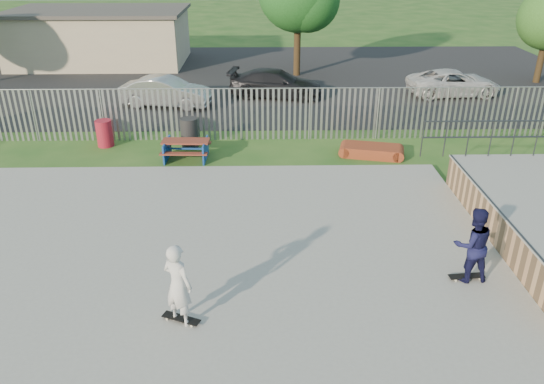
{
  "coord_description": "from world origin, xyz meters",
  "views": [
    {
      "loc": [
        1.79,
        -10.35,
        7.05
      ],
      "look_at": [
        2.04,
        2.0,
        1.1
      ],
      "focal_mm": 35.0,
      "sensor_mm": 36.0,
      "label": 1
    }
  ],
  "objects_px": {
    "car_white": "(454,83)",
    "trash_bin_red": "(105,133)",
    "funbox": "(371,151)",
    "trash_bin_grey": "(189,132)",
    "skater_navy": "(473,245)",
    "car_silver": "(166,92)",
    "skater_white": "(178,285)",
    "picnic_table": "(186,149)",
    "car_dark": "(276,84)"
  },
  "relations": [
    {
      "from": "trash_bin_grey",
      "to": "picnic_table",
      "type": "bearing_deg",
      "value": -88.8
    },
    {
      "from": "trash_bin_red",
      "to": "skater_white",
      "type": "relative_size",
      "value": 0.56
    },
    {
      "from": "picnic_table",
      "to": "trash_bin_red",
      "type": "height_order",
      "value": "trash_bin_red"
    },
    {
      "from": "picnic_table",
      "to": "trash_bin_grey",
      "type": "relative_size",
      "value": 1.55
    },
    {
      "from": "picnic_table",
      "to": "car_silver",
      "type": "relative_size",
      "value": 0.41
    },
    {
      "from": "car_silver",
      "to": "car_dark",
      "type": "distance_m",
      "value": 5.25
    },
    {
      "from": "picnic_table",
      "to": "car_silver",
      "type": "xyz_separation_m",
      "value": [
        -1.69,
        6.42,
        0.34
      ]
    },
    {
      "from": "car_white",
      "to": "skater_white",
      "type": "relative_size",
      "value": 2.54
    },
    {
      "from": "car_white",
      "to": "trash_bin_grey",
      "type": "bearing_deg",
      "value": 114.79
    },
    {
      "from": "skater_white",
      "to": "trash_bin_grey",
      "type": "bearing_deg",
      "value": -51.2
    },
    {
      "from": "trash_bin_red",
      "to": "skater_white",
      "type": "bearing_deg",
      "value": -67.84
    },
    {
      "from": "car_dark",
      "to": "skater_white",
      "type": "height_order",
      "value": "skater_white"
    },
    {
      "from": "trash_bin_grey",
      "to": "car_dark",
      "type": "relative_size",
      "value": 0.24
    },
    {
      "from": "picnic_table",
      "to": "car_white",
      "type": "height_order",
      "value": "car_white"
    },
    {
      "from": "skater_white",
      "to": "picnic_table",
      "type": "bearing_deg",
      "value": -50.56
    },
    {
      "from": "picnic_table",
      "to": "skater_navy",
      "type": "xyz_separation_m",
      "value": [
        7.21,
        -7.65,
        0.68
      ]
    },
    {
      "from": "funbox",
      "to": "skater_navy",
      "type": "relative_size",
      "value": 1.17
    },
    {
      "from": "skater_navy",
      "to": "funbox",
      "type": "bearing_deg",
      "value": -89.87
    },
    {
      "from": "skater_navy",
      "to": "skater_white",
      "type": "height_order",
      "value": "same"
    },
    {
      "from": "funbox",
      "to": "car_white",
      "type": "bearing_deg",
      "value": 68.57
    },
    {
      "from": "skater_white",
      "to": "car_white",
      "type": "bearing_deg",
      "value": -90.06
    },
    {
      "from": "car_silver",
      "to": "car_white",
      "type": "bearing_deg",
      "value": -72.49
    },
    {
      "from": "trash_bin_grey",
      "to": "car_white",
      "type": "xyz_separation_m",
      "value": [
        12.09,
        6.78,
        0.1
      ]
    },
    {
      "from": "picnic_table",
      "to": "trash_bin_grey",
      "type": "bearing_deg",
      "value": 93.29
    },
    {
      "from": "car_silver",
      "to": "skater_navy",
      "type": "distance_m",
      "value": 16.65
    },
    {
      "from": "trash_bin_red",
      "to": "car_silver",
      "type": "distance_m",
      "value": 5.3
    },
    {
      "from": "funbox",
      "to": "car_dark",
      "type": "xyz_separation_m",
      "value": [
        -3.2,
        7.75,
        0.49
      ]
    },
    {
      "from": "picnic_table",
      "to": "trash_bin_red",
      "type": "relative_size",
      "value": 1.69
    },
    {
      "from": "picnic_table",
      "to": "car_dark",
      "type": "relative_size",
      "value": 0.37
    },
    {
      "from": "funbox",
      "to": "car_silver",
      "type": "height_order",
      "value": "car_silver"
    },
    {
      "from": "trash_bin_grey",
      "to": "skater_navy",
      "type": "bearing_deg",
      "value": -50.84
    },
    {
      "from": "trash_bin_red",
      "to": "skater_navy",
      "type": "xyz_separation_m",
      "value": [
        10.39,
        -8.98,
        0.53
      ]
    },
    {
      "from": "skater_navy",
      "to": "car_silver",
      "type": "bearing_deg",
      "value": -62.37
    },
    {
      "from": "funbox",
      "to": "trash_bin_grey",
      "type": "distance_m",
      "value": 6.68
    },
    {
      "from": "trash_bin_red",
      "to": "car_silver",
      "type": "height_order",
      "value": "car_silver"
    },
    {
      "from": "picnic_table",
      "to": "funbox",
      "type": "distance_m",
      "value": 6.56
    },
    {
      "from": "car_white",
      "to": "skater_navy",
      "type": "xyz_separation_m",
      "value": [
        -4.85,
        -15.67,
        0.39
      ]
    },
    {
      "from": "picnic_table",
      "to": "car_silver",
      "type": "bearing_deg",
      "value": 106.83
    },
    {
      "from": "car_white",
      "to": "car_dark",
      "type": "bearing_deg",
      "value": 86.38
    },
    {
      "from": "picnic_table",
      "to": "car_dark",
      "type": "bearing_deg",
      "value": 69.05
    },
    {
      "from": "picnic_table",
      "to": "car_white",
      "type": "distance_m",
      "value": 14.49
    },
    {
      "from": "skater_white",
      "to": "funbox",
      "type": "bearing_deg",
      "value": -88.31
    },
    {
      "from": "picnic_table",
      "to": "skater_navy",
      "type": "height_order",
      "value": "skater_navy"
    },
    {
      "from": "funbox",
      "to": "trash_bin_red",
      "type": "xyz_separation_m",
      "value": [
        -9.74,
        1.2,
        0.31
      ]
    },
    {
      "from": "car_white",
      "to": "trash_bin_red",
      "type": "bearing_deg",
      "value": 109.18
    },
    {
      "from": "skater_white",
      "to": "skater_navy",
      "type": "bearing_deg",
      "value": -134.89
    },
    {
      "from": "car_white",
      "to": "skater_white",
      "type": "bearing_deg",
      "value": 142.51
    },
    {
      "from": "skater_navy",
      "to": "picnic_table",
      "type": "bearing_deg",
      "value": -51.36
    },
    {
      "from": "funbox",
      "to": "skater_white",
      "type": "distance_m",
      "value": 10.7
    },
    {
      "from": "trash_bin_grey",
      "to": "skater_white",
      "type": "xyz_separation_m",
      "value": [
        1.05,
        -10.22,
        0.49
      ]
    }
  ]
}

